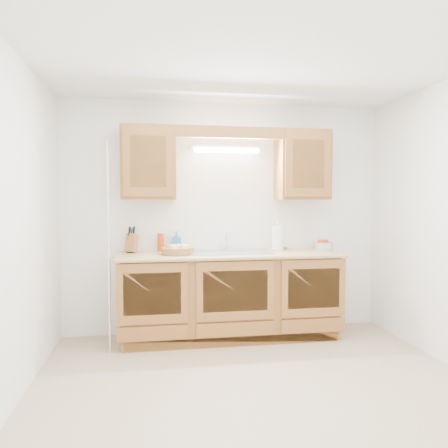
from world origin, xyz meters
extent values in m
plane|color=#C6AF8F|center=(0.00, 0.00, 0.00)|extent=(3.50, 3.50, 0.00)
plane|color=white|center=(0.00, 0.00, 2.50)|extent=(3.50, 3.50, 0.00)
cube|color=white|center=(0.00, 1.50, 1.25)|extent=(3.50, 0.02, 2.50)
cube|color=white|center=(0.00, -1.50, 1.25)|extent=(3.50, 0.02, 2.50)
cube|color=white|center=(-1.75, 0.00, 1.25)|extent=(0.02, 3.00, 2.50)
cube|color=#A66830|center=(0.00, 1.20, 0.44)|extent=(2.20, 0.60, 0.86)
cube|color=tan|center=(0.00, 1.19, 0.88)|extent=(2.30, 0.63, 0.04)
cube|color=#A66830|center=(-0.83, 1.33, 1.83)|extent=(0.55, 0.33, 0.75)
cube|color=#A66830|center=(0.83, 1.33, 1.83)|extent=(0.55, 0.33, 0.75)
cube|color=#A66830|center=(0.00, 1.19, 2.14)|extent=(2.20, 0.05, 0.12)
cylinder|color=white|center=(0.00, 1.40, 1.98)|extent=(0.70, 0.05, 0.05)
cube|color=white|center=(0.00, 1.43, 2.01)|extent=(0.76, 0.06, 0.05)
cube|color=#9E9EA3|center=(0.00, 1.21, 0.90)|extent=(0.84, 0.46, 0.01)
cube|color=#9E9EA3|center=(-0.21, 1.21, 0.82)|extent=(0.39, 0.40, 0.16)
cube|color=#9E9EA3|center=(0.21, 1.21, 0.82)|extent=(0.39, 0.40, 0.16)
cylinder|color=silver|center=(0.00, 1.41, 0.92)|extent=(0.06, 0.06, 0.04)
cylinder|color=silver|center=(0.00, 1.41, 1.00)|extent=(0.02, 0.02, 0.16)
cylinder|color=silver|center=(0.00, 1.35, 1.09)|extent=(0.02, 0.12, 0.02)
cylinder|color=white|center=(0.12, 1.41, 0.96)|extent=(0.03, 0.03, 0.12)
cylinder|color=silver|center=(-1.20, 0.94, 1.00)|extent=(0.03, 0.03, 2.00)
cube|color=white|center=(0.95, 1.49, 1.15)|extent=(0.08, 0.01, 0.12)
cylinder|color=#AA7444|center=(-0.54, 1.15, 0.94)|extent=(0.37, 0.37, 0.06)
sphere|color=#D8C67F|center=(-0.59, 1.11, 0.97)|extent=(0.08, 0.08, 0.08)
sphere|color=#D8C67F|center=(-0.49, 1.10, 0.97)|extent=(0.08, 0.08, 0.08)
sphere|color=tan|center=(-0.46, 1.18, 0.96)|extent=(0.08, 0.08, 0.08)
sphere|color=red|center=(-0.56, 1.20, 0.96)|extent=(0.07, 0.07, 0.07)
sphere|color=#72A53F|center=(-0.63, 1.17, 0.96)|extent=(0.07, 0.07, 0.07)
sphere|color=#D8C67F|center=(-0.54, 1.14, 0.97)|extent=(0.08, 0.08, 0.08)
sphere|color=red|center=(-0.51, 1.23, 0.96)|extent=(0.07, 0.07, 0.07)
cube|color=#A66830|center=(-1.01, 1.38, 1.00)|extent=(0.15, 0.18, 0.22)
cylinder|color=black|center=(-1.04, 1.36, 1.11)|extent=(0.03, 0.04, 0.08)
cylinder|color=black|center=(-1.01, 1.36, 1.11)|extent=(0.03, 0.04, 0.08)
cylinder|color=black|center=(-0.98, 1.36, 1.12)|extent=(0.03, 0.04, 0.08)
cylinder|color=black|center=(-1.03, 1.40, 1.12)|extent=(0.03, 0.04, 0.08)
cylinder|color=black|center=(-0.99, 1.40, 1.13)|extent=(0.03, 0.04, 0.08)
cylinder|color=black|center=(-1.04, 1.42, 1.13)|extent=(0.03, 0.04, 0.08)
cylinder|color=black|center=(-0.98, 1.42, 1.13)|extent=(0.03, 0.04, 0.08)
cylinder|color=red|center=(-0.71, 1.43, 1.00)|extent=(0.08, 0.08, 0.19)
cylinder|color=white|center=(-0.71, 1.43, 1.10)|extent=(0.07, 0.07, 0.01)
imported|color=#277DC7|center=(-0.54, 1.44, 1.01)|extent=(0.11, 0.11, 0.21)
cube|color=#CC333F|center=(0.64, 1.44, 0.90)|extent=(0.12, 0.10, 0.01)
cube|color=green|center=(0.64, 1.44, 0.91)|extent=(0.12, 0.10, 0.02)
cylinder|color=silver|center=(0.54, 1.28, 0.91)|extent=(0.15, 0.15, 0.01)
cylinder|color=silver|center=(0.54, 1.28, 1.05)|extent=(0.02, 0.02, 0.30)
cylinder|color=white|center=(0.54, 1.28, 1.04)|extent=(0.15, 0.15, 0.25)
sphere|color=silver|center=(0.54, 1.28, 1.20)|extent=(0.02, 0.02, 0.02)
cylinder|color=silver|center=(1.03, 1.24, 0.94)|extent=(0.28, 0.28, 0.09)
sphere|color=red|center=(1.00, 1.24, 0.99)|extent=(0.06, 0.06, 0.06)
sphere|color=red|center=(1.06, 1.26, 0.99)|extent=(0.06, 0.06, 0.06)
sphere|color=red|center=(1.03, 1.21, 0.99)|extent=(0.06, 0.06, 0.06)
sphere|color=red|center=(1.07, 1.22, 0.99)|extent=(0.06, 0.06, 0.06)
camera|label=1|loc=(-0.80, -3.25, 1.43)|focal=35.00mm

